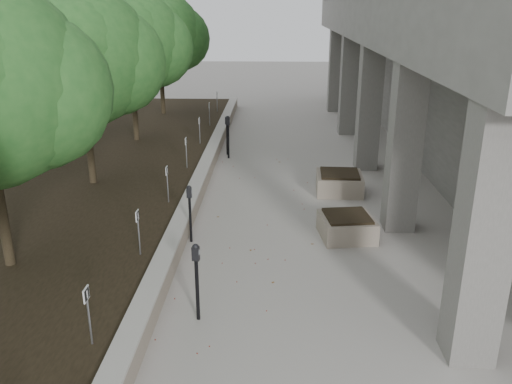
# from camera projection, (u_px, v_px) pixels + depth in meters

# --- Properties ---
(retaining_wall) EXTENTS (0.39, 26.00, 0.50)m
(retaining_wall) POSITION_uv_depth(u_px,v_px,m) (202.00, 177.00, 15.96)
(retaining_wall) COLOR gray
(retaining_wall) RESTS_ON ground
(planting_bed) EXTENTS (7.00, 26.00, 0.40)m
(planting_bed) POSITION_uv_depth(u_px,v_px,m) (82.00, 178.00, 16.10)
(planting_bed) COLOR black
(planting_bed) RESTS_ON ground
(crabapple_tree_3) EXTENTS (4.60, 4.00, 5.44)m
(crabapple_tree_3) POSITION_uv_depth(u_px,v_px,m) (83.00, 86.00, 14.15)
(crabapple_tree_3) COLOR #255D23
(crabapple_tree_3) RESTS_ON planting_bed
(crabapple_tree_4) EXTENTS (4.60, 4.00, 5.44)m
(crabapple_tree_4) POSITION_uv_depth(u_px,v_px,m) (131.00, 65.00, 18.86)
(crabapple_tree_4) COLOR #255D23
(crabapple_tree_4) RESTS_ON planting_bed
(crabapple_tree_5) EXTENTS (4.60, 4.00, 5.44)m
(crabapple_tree_5) POSITION_uv_depth(u_px,v_px,m) (160.00, 53.00, 23.56)
(crabapple_tree_5) COLOR #255D23
(crabapple_tree_5) RESTS_ON planting_bed
(parking_sign_2) EXTENTS (0.04, 0.22, 0.96)m
(parking_sign_2) POSITION_uv_depth(u_px,v_px,m) (89.00, 316.00, 7.77)
(parking_sign_2) COLOR black
(parking_sign_2) RESTS_ON planting_bed
(parking_sign_3) EXTENTS (0.04, 0.22, 0.96)m
(parking_sign_3) POSITION_uv_depth(u_px,v_px,m) (139.00, 233.00, 10.60)
(parking_sign_3) COLOR black
(parking_sign_3) RESTS_ON planting_bed
(parking_sign_4) EXTENTS (0.04, 0.22, 0.96)m
(parking_sign_4) POSITION_uv_depth(u_px,v_px,m) (168.00, 184.00, 13.42)
(parking_sign_4) COLOR black
(parking_sign_4) RESTS_ON planting_bed
(parking_sign_5) EXTENTS (0.04, 0.22, 0.96)m
(parking_sign_5) POSITION_uv_depth(u_px,v_px,m) (186.00, 153.00, 16.24)
(parking_sign_5) COLOR black
(parking_sign_5) RESTS_ON planting_bed
(parking_sign_6) EXTENTS (0.04, 0.22, 0.96)m
(parking_sign_6) POSITION_uv_depth(u_px,v_px,m) (200.00, 131.00, 19.06)
(parking_sign_6) COLOR black
(parking_sign_6) RESTS_ON planting_bed
(parking_sign_7) EXTENTS (0.04, 0.22, 0.96)m
(parking_sign_7) POSITION_uv_depth(u_px,v_px,m) (209.00, 114.00, 21.88)
(parking_sign_7) COLOR black
(parking_sign_7) RESTS_ON planting_bed
(parking_sign_8) EXTENTS (0.04, 0.22, 0.96)m
(parking_sign_8) POSITION_uv_depth(u_px,v_px,m) (217.00, 101.00, 24.70)
(parking_sign_8) COLOR black
(parking_sign_8) RESTS_ON planting_bed
(parking_meter_2) EXTENTS (0.16, 0.12, 1.45)m
(parking_meter_2) POSITION_uv_depth(u_px,v_px,m) (197.00, 282.00, 9.02)
(parking_meter_2) COLOR black
(parking_meter_2) RESTS_ON ground
(parking_meter_3) EXTENTS (0.14, 0.10, 1.38)m
(parking_meter_3) POSITION_uv_depth(u_px,v_px,m) (190.00, 214.00, 12.04)
(parking_meter_3) COLOR black
(parking_meter_3) RESTS_ON ground
(parking_meter_4) EXTENTS (0.16, 0.12, 1.53)m
(parking_meter_4) POSITION_uv_depth(u_px,v_px,m) (228.00, 137.00, 18.59)
(parking_meter_4) COLOR black
(parking_meter_4) RESTS_ON ground
(parking_meter_5) EXTENTS (0.16, 0.13, 1.42)m
(parking_meter_5) POSITION_uv_depth(u_px,v_px,m) (227.00, 136.00, 19.06)
(parking_meter_5) COLOR black
(parking_meter_5) RESTS_ON ground
(planter_front) EXTENTS (1.35, 1.35, 0.56)m
(planter_front) POSITION_uv_depth(u_px,v_px,m) (347.00, 226.00, 12.42)
(planter_front) COLOR gray
(planter_front) RESTS_ON ground
(planter_back) EXTENTS (1.36, 1.36, 0.61)m
(planter_back) POSITION_uv_depth(u_px,v_px,m) (339.00, 182.00, 15.37)
(planter_back) COLOR gray
(planter_back) RESTS_ON ground
(berry_scatter) EXTENTS (3.30, 14.10, 0.02)m
(berry_scatter) POSITION_uv_depth(u_px,v_px,m) (254.00, 242.00, 12.22)
(berry_scatter) COLOR maroon
(berry_scatter) RESTS_ON ground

